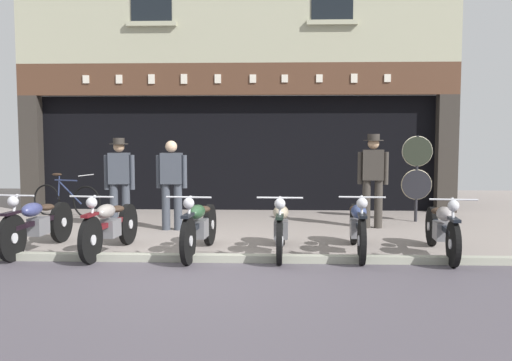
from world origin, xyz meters
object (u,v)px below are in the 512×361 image
(leaning_bicycle, at_px, (66,199))
(motorcycle_right, at_px, (442,227))
(motorcycle_center_left, at_px, (199,225))
(advert_board_near, at_px, (121,134))
(tyre_sign_pole, at_px, (417,169))
(motorcycle_center, at_px, (281,226))
(salesman_right, at_px, (373,175))
(motorcycle_center_right, at_px, (358,225))
(shopkeeper_center, at_px, (172,181))
(motorcycle_left, at_px, (110,225))
(salesman_left, at_px, (120,178))
(motorcycle_far_left, at_px, (38,223))

(leaning_bicycle, bearing_deg, motorcycle_right, 79.34)
(motorcycle_center_left, bearing_deg, advert_board_near, -57.41)
(tyre_sign_pole, xyz_separation_m, leaning_bicycle, (-7.24, 0.46, -0.68))
(motorcycle_center_left, bearing_deg, leaning_bicycle, -41.96)
(motorcycle_center, height_order, advert_board_near, advert_board_near)
(motorcycle_center_left, bearing_deg, salesman_right, -134.77)
(motorcycle_center_right, relative_size, leaning_bicycle, 1.26)
(motorcycle_right, relative_size, shopkeeper_center, 1.25)
(motorcycle_left, distance_m, advert_board_near, 5.16)
(motorcycle_center, height_order, motorcycle_right, same)
(salesman_left, relative_size, salesman_right, 0.96)
(motorcycle_center_left, height_order, motorcycle_center, motorcycle_center_left)
(motorcycle_left, xyz_separation_m, tyre_sign_pole, (5.19, 3.18, 0.62))
(motorcycle_right, xyz_separation_m, leaning_bicycle, (-6.85, 3.60, -0.05))
(motorcycle_left, xyz_separation_m, salesman_right, (4.20, 2.40, 0.55))
(tyre_sign_pole, bearing_deg, salesman_left, -170.51)
(salesman_right, height_order, tyre_sign_pole, salesman_right)
(salesman_left, distance_m, salesman_right, 4.69)
(salesman_left, distance_m, advert_board_near, 2.83)
(shopkeeper_center, xyz_separation_m, advert_board_near, (-1.71, 2.81, 0.85))
(salesman_right, distance_m, advert_board_near, 5.96)
(motorcycle_center, relative_size, motorcycle_right, 0.96)
(salesman_left, bearing_deg, motorcycle_center_right, 147.25)
(motorcycle_left, height_order, motorcycle_center_left, same)
(motorcycle_left, bearing_deg, motorcycle_center_left, -173.88)
(tyre_sign_pole, distance_m, advert_board_near, 6.62)
(salesman_right, height_order, leaning_bicycle, salesman_right)
(salesman_left, relative_size, tyre_sign_pole, 0.98)
(advert_board_near, bearing_deg, motorcycle_center, -52.52)
(salesman_right, xyz_separation_m, advert_board_near, (-5.38, 2.44, 0.77))
(motorcycle_center_right, bearing_deg, motorcycle_far_left, 3.54)
(salesman_left, relative_size, shopkeeper_center, 1.03)
(motorcycle_far_left, height_order, salesman_left, salesman_left)
(salesman_right, bearing_deg, tyre_sign_pole, -136.00)
(advert_board_near, bearing_deg, motorcycle_left, -76.25)
(motorcycle_left, distance_m, tyre_sign_pole, 6.11)
(motorcycle_center, distance_m, motorcycle_right, 2.30)
(tyre_sign_pole, bearing_deg, motorcycle_center, -130.72)
(motorcycle_right, distance_m, salesman_left, 5.74)
(motorcycle_far_left, height_order, advert_board_near, advert_board_near)
(motorcycle_far_left, bearing_deg, motorcycle_center_right, -173.94)
(salesman_right, bearing_deg, motorcycle_right, 110.30)
(motorcycle_center_left, bearing_deg, salesman_left, -45.80)
(motorcycle_left, relative_size, motorcycle_right, 0.97)
(motorcycle_left, bearing_deg, motorcycle_right, -173.15)
(motorcycle_right, relative_size, tyre_sign_pole, 1.19)
(shopkeeper_center, bearing_deg, motorcycle_center_left, 110.30)
(salesman_right, bearing_deg, motorcycle_center, 60.17)
(advert_board_near, bearing_deg, tyre_sign_pole, -14.67)
(motorcycle_far_left, distance_m, leaning_bicycle, 3.66)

